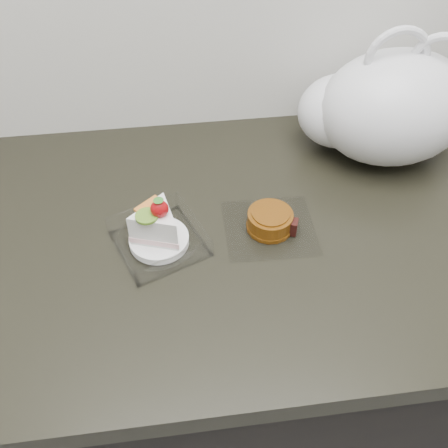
% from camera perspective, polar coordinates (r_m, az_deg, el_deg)
% --- Properties ---
extents(counter, '(2.04, 0.64, 0.90)m').
position_cam_1_polar(counter, '(1.21, 2.01, -15.06)').
color(counter, black).
rests_on(counter, ground).
extents(cake_tray, '(0.17, 0.17, 0.10)m').
position_cam_1_polar(cake_tray, '(0.80, -7.54, -0.98)').
color(cake_tray, white).
rests_on(cake_tray, counter).
extents(mooncake_wrap, '(0.15, 0.14, 0.04)m').
position_cam_1_polar(mooncake_wrap, '(0.83, 5.35, 0.22)').
color(mooncake_wrap, white).
rests_on(mooncake_wrap, counter).
extents(plastic_bag, '(0.34, 0.27, 0.26)m').
position_cam_1_polar(plastic_bag, '(0.98, 17.76, 12.54)').
color(plastic_bag, silver).
rests_on(plastic_bag, counter).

